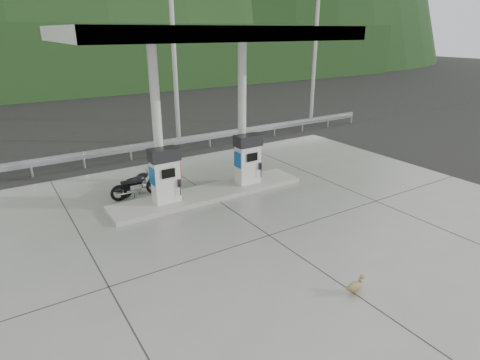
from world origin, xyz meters
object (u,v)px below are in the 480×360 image
motorcycle_right (141,182)px  gas_pump_right (248,159)px  gas_pump_left (165,175)px  motorcycle_left (136,186)px  duck (355,287)px

motorcycle_right → gas_pump_right: bearing=-39.0°
gas_pump_left → motorcycle_left: gas_pump_left is taller
duck → motorcycle_left: bearing=105.6°
gas_pump_left → motorcycle_left: size_ratio=1.06×
gas_pump_right → duck: 6.91m
gas_pump_left → duck: size_ratio=3.57×
gas_pump_left → gas_pump_right: same height
gas_pump_right → motorcycle_right: (-3.54, 1.53, -0.66)m
gas_pump_left → gas_pump_right: 3.20m
gas_pump_left → gas_pump_right: bearing=0.0°
gas_pump_left → duck: 6.90m
motorcycle_left → duck: 8.20m
motorcycle_right → duck: bearing=-92.5°
gas_pump_right → gas_pump_left: bearing=180.0°
gas_pump_right → motorcycle_left: size_ratio=1.06×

